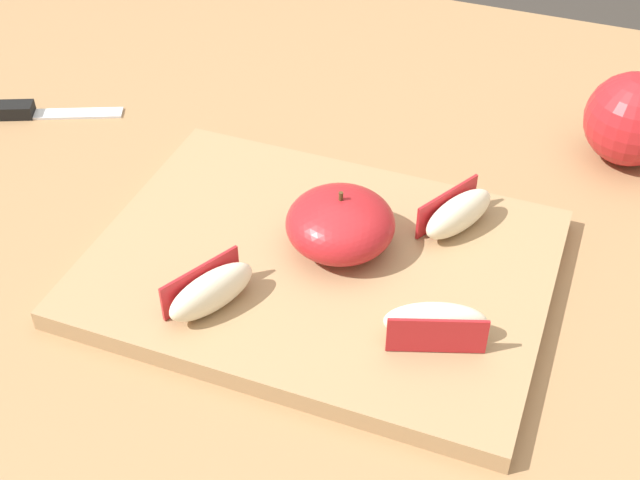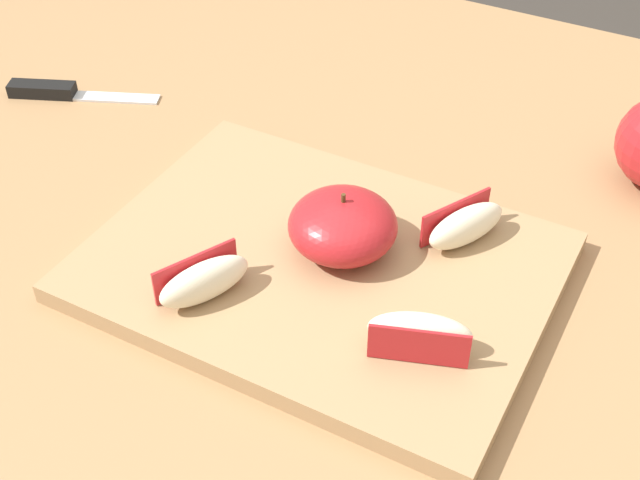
# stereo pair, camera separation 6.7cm
# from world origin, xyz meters

# --- Properties ---
(dining_table) EXTENTS (1.45, 0.94, 0.76)m
(dining_table) POSITION_xyz_m (0.00, 0.00, 0.67)
(dining_table) COLOR #9E754C
(dining_table) RESTS_ON ground_plane
(cutting_board) EXTENTS (0.36, 0.27, 0.02)m
(cutting_board) POSITION_xyz_m (0.01, -0.07, 0.77)
(cutting_board) COLOR #A37F56
(cutting_board) RESTS_ON dining_table
(apple_half_skin_up) EXTENTS (0.09, 0.09, 0.06)m
(apple_half_skin_up) POSITION_xyz_m (0.02, -0.05, 0.80)
(apple_half_skin_up) COLOR #B21E23
(apple_half_skin_up) RESTS_ON cutting_board
(apple_wedge_near_knife) EXTENTS (0.06, 0.08, 0.03)m
(apple_wedge_near_knife) POSITION_xyz_m (-0.05, -0.15, 0.79)
(apple_wedge_near_knife) COLOR #F4EACC
(apple_wedge_near_knife) RESTS_ON cutting_board
(apple_wedge_middle) EXTENTS (0.08, 0.05, 0.03)m
(apple_wedge_middle) POSITION_xyz_m (0.12, -0.12, 0.79)
(apple_wedge_middle) COLOR #F4EACC
(apple_wedge_middle) RESTS_ON cutting_board
(apple_wedge_front) EXTENTS (0.06, 0.08, 0.03)m
(apple_wedge_front) POSITION_xyz_m (0.10, 0.01, 0.79)
(apple_wedge_front) COLOR #F4EACC
(apple_wedge_front) RESTS_ON cutting_board
(paring_knife) EXTENTS (0.15, 0.08, 0.01)m
(paring_knife) POSITION_xyz_m (-0.37, 0.04, 0.77)
(paring_knife) COLOR silver
(paring_knife) RESTS_ON dining_table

